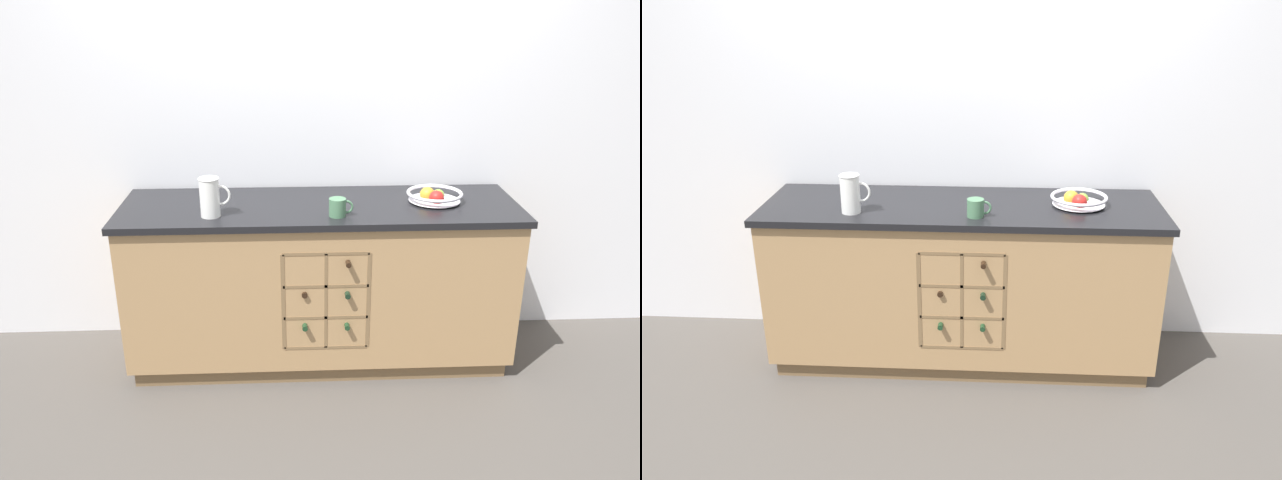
# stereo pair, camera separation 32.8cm
# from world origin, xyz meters

# --- Properties ---
(ground_plane) EXTENTS (14.00, 14.00, 0.00)m
(ground_plane) POSITION_xyz_m (0.00, 0.00, 0.00)
(ground_plane) COLOR #4C4742
(back_wall) EXTENTS (4.45, 0.06, 2.55)m
(back_wall) POSITION_xyz_m (0.00, 0.37, 1.27)
(back_wall) COLOR white
(back_wall) RESTS_ON ground_plane
(kitchen_island) EXTENTS (2.09, 0.66, 0.92)m
(kitchen_island) POSITION_xyz_m (0.00, -0.00, 0.47)
(kitchen_island) COLOR brown
(kitchen_island) RESTS_ON ground_plane
(fruit_bowl) EXTENTS (0.30, 0.30, 0.09)m
(fruit_bowl) POSITION_xyz_m (0.60, 0.01, 0.95)
(fruit_bowl) COLOR silver
(fruit_bowl) RESTS_ON kitchen_island
(white_pitcher) EXTENTS (0.15, 0.10, 0.20)m
(white_pitcher) POSITION_xyz_m (-0.55, -0.16, 1.02)
(white_pitcher) COLOR white
(white_pitcher) RESTS_ON kitchen_island
(ceramic_mug) EXTENTS (0.12, 0.08, 0.09)m
(ceramic_mug) POSITION_xyz_m (0.08, -0.19, 0.96)
(ceramic_mug) COLOR #4C7A56
(ceramic_mug) RESTS_ON kitchen_island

